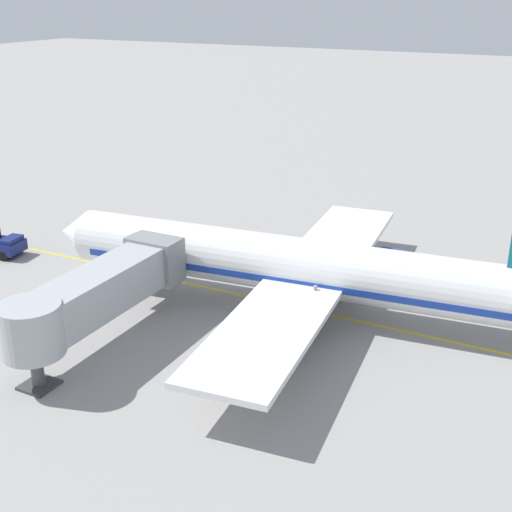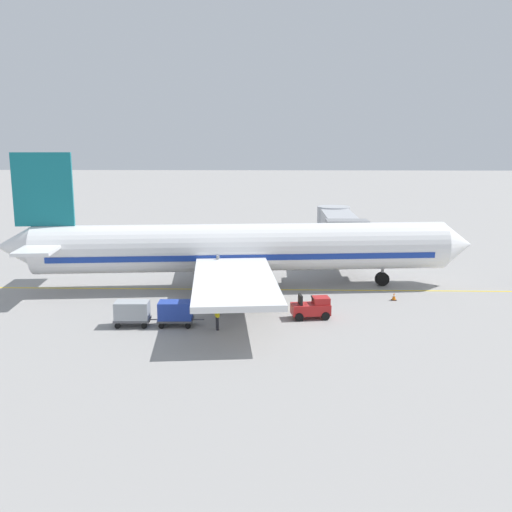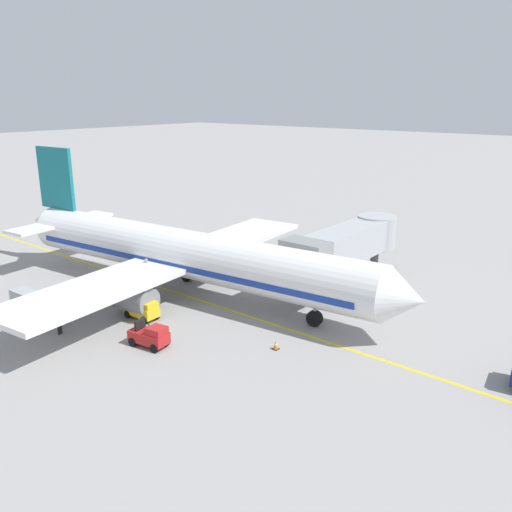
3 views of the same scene
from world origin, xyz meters
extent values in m
plane|color=gray|center=(0.00, 0.00, 0.00)|extent=(400.00, 400.00, 0.00)
cube|color=gold|center=(0.00, 0.00, 0.00)|extent=(0.24, 80.00, 0.01)
cylinder|color=white|center=(-0.43, -1.62, 3.29)|extent=(6.99, 32.21, 3.70)
cube|color=#193899|center=(-0.43, -1.62, 2.82)|extent=(6.76, 29.67, 0.44)
cone|color=white|center=(-2.21, 15.49, 3.29)|extent=(3.85, 2.76, 3.63)
cone|color=white|center=(1.37, -18.93, 3.58)|extent=(3.42, 3.11, 3.14)
cube|color=black|center=(-2.02, 13.70, 3.93)|extent=(2.87, 1.38, 0.60)
cube|color=white|center=(-0.33, -2.62, 2.64)|extent=(30.38, 8.27, 0.36)
cylinder|color=gray|center=(-5.88, -2.39, 1.39)|extent=(2.32, 3.39, 2.00)
cylinder|color=gray|center=(5.06, -1.25, 1.39)|extent=(2.32, 3.39, 2.00)
cube|color=#14707A|center=(1.12, -16.54, 7.88)|extent=(0.77, 4.41, 5.50)
cube|color=white|center=(1.10, -16.34, 3.84)|extent=(10.22, 3.62, 0.24)
cylinder|color=black|center=(-1.59, 9.52, 0.55)|extent=(0.56, 1.14, 1.10)
cylinder|color=gray|center=(-1.59, 9.52, 2.10)|extent=(0.24, 0.24, 2.00)
cylinder|color=black|center=(-2.51, -3.85, 0.55)|extent=(0.56, 1.14, 1.10)
cylinder|color=gray|center=(-2.51, -3.85, 2.10)|extent=(0.24, 0.24, 2.00)
cylinder|color=black|center=(2.06, -3.37, 0.55)|extent=(0.56, 1.14, 1.10)
cylinder|color=gray|center=(2.06, -3.37, 2.10)|extent=(0.24, 0.24, 2.00)
cube|color=#A8AAAF|center=(-9.34, 6.92, 3.49)|extent=(11.93, 2.80, 2.60)
cube|color=gray|center=(-4.18, 6.92, 3.49)|extent=(2.00, 3.50, 2.99)
cylinder|color=#A8AAAF|center=(-15.31, 6.92, 3.49)|extent=(3.36, 3.36, 2.86)
cylinder|color=#4C4C51|center=(-15.31, 6.92, 1.09)|extent=(0.70, 0.70, 2.19)
cube|color=#38383A|center=(-15.31, 6.92, 0.08)|extent=(1.80, 1.80, 0.16)
cube|color=gold|center=(4.99, -0.53, 0.63)|extent=(1.29, 2.54, 0.70)
cube|color=gold|center=(4.96, 0.16, 1.20)|extent=(1.06, 1.09, 0.44)
cube|color=black|center=(5.01, -1.22, 1.30)|extent=(0.85, 0.19, 0.64)
cylinder|color=black|center=(4.98, -0.40, 1.28)|extent=(0.09, 0.27, 0.54)
cylinder|color=black|center=(4.42, 0.32, 0.28)|extent=(0.22, 0.57, 0.56)
cylinder|color=black|center=(5.49, 0.36, 0.28)|extent=(0.22, 0.57, 0.56)
cylinder|color=black|center=(4.48, -1.42, 0.28)|extent=(0.22, 0.57, 0.56)
cylinder|color=black|center=(5.56, -1.38, 0.28)|extent=(0.22, 0.57, 0.56)
cube|color=#B21E1E|center=(7.46, 3.20, 0.63)|extent=(1.57, 2.66, 0.70)
cube|color=#B21E1E|center=(7.35, 3.88, 1.20)|extent=(1.17, 1.19, 0.44)
cube|color=black|center=(7.56, 2.52, 1.30)|extent=(0.85, 0.29, 0.64)
cylinder|color=black|center=(7.44, 3.32, 1.28)|extent=(0.12, 0.27, 0.54)
cylinder|color=black|center=(6.79, 3.98, 0.28)|extent=(0.28, 0.58, 0.56)
cylinder|color=black|center=(7.86, 4.15, 0.28)|extent=(0.28, 0.58, 0.56)
cylinder|color=black|center=(7.06, 2.25, 0.28)|extent=(0.28, 0.58, 0.56)
cylinder|color=black|center=(8.13, 2.42, 0.28)|extent=(0.28, 0.58, 0.56)
cube|color=#4C4C51|center=(9.33, -5.38, 0.42)|extent=(1.38, 2.25, 0.12)
cube|color=#233D9E|center=(9.33, -5.38, 1.03)|extent=(1.31, 2.13, 1.10)
cylinder|color=#4C4C51|center=(9.28, -3.93, 0.41)|extent=(0.10, 0.70, 0.07)
cylinder|color=black|center=(8.75, -4.57, 0.18)|extent=(0.13, 0.36, 0.36)
cylinder|color=black|center=(9.85, -4.53, 0.18)|extent=(0.13, 0.36, 0.36)
cylinder|color=black|center=(8.81, -6.22, 0.18)|extent=(0.13, 0.36, 0.36)
cylinder|color=black|center=(9.91, -6.18, 0.18)|extent=(0.13, 0.36, 0.36)
cube|color=#4C4C51|center=(9.40, -8.10, 0.42)|extent=(1.38, 2.25, 0.12)
cube|color=#999EA3|center=(9.40, -8.10, 1.03)|extent=(1.31, 2.13, 1.10)
cylinder|color=#4C4C51|center=(9.35, -6.65, 0.41)|extent=(0.10, 0.70, 0.07)
cylinder|color=black|center=(8.82, -7.29, 0.18)|extent=(0.13, 0.36, 0.36)
cylinder|color=black|center=(9.92, -7.25, 0.18)|extent=(0.13, 0.36, 0.36)
cylinder|color=black|center=(8.88, -8.94, 0.18)|extent=(0.13, 0.36, 0.36)
cylinder|color=black|center=(9.98, -8.90, 0.18)|extent=(0.13, 0.36, 0.36)
cylinder|color=#232328|center=(10.12, -2.66, 0.42)|extent=(0.15, 0.15, 0.85)
cylinder|color=#232328|center=(9.93, -2.72, 0.42)|extent=(0.15, 0.15, 0.85)
cube|color=yellow|center=(10.02, -2.69, 1.15)|extent=(0.43, 0.34, 0.60)
cylinder|color=yellow|center=(10.26, -2.62, 1.10)|extent=(0.24, 0.15, 0.57)
cylinder|color=yellow|center=(9.78, -2.77, 1.10)|extent=(0.24, 0.15, 0.57)
sphere|color=beige|center=(10.02, -2.69, 1.58)|extent=(0.22, 0.22, 0.22)
cube|color=red|center=(10.02, -2.69, 1.60)|extent=(0.28, 0.15, 0.10)
cube|color=black|center=(2.84, 9.58, 0.02)|extent=(0.36, 0.36, 0.04)
cone|color=orange|center=(2.84, 9.58, 0.32)|extent=(0.30, 0.30, 0.55)
cylinder|color=white|center=(2.84, 9.58, 0.34)|extent=(0.21, 0.21, 0.06)
camera|label=1|loc=(-37.73, -17.93, 20.08)|focal=47.19mm
camera|label=2|loc=(44.11, 0.70, 11.34)|focal=40.68mm
camera|label=3|loc=(26.54, 27.33, 14.96)|focal=37.22mm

